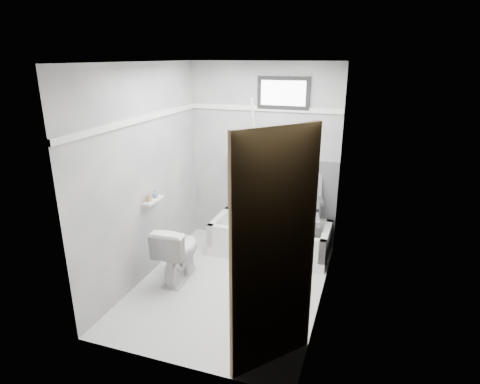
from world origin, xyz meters
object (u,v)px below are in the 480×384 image
at_px(office_chair, 301,213).
at_px(toilet, 178,252).
at_px(bathtub, 270,237).
at_px(soap_bottle_a, 149,197).
at_px(soap_bottle_b, 155,194).
at_px(door, 299,279).

distance_m(office_chair, toilet, 1.60).
relative_size(bathtub, office_chair, 1.60).
bearing_deg(toilet, bathtub, -134.30).
bearing_deg(toilet, office_chair, -143.32).
bearing_deg(soap_bottle_a, bathtub, 40.09).
bearing_deg(bathtub, soap_bottle_a, -139.91).
height_order(office_chair, toilet, office_chair).
xyz_separation_m(bathtub, soap_bottle_b, (-1.16, -0.84, 0.75)).
bearing_deg(bathtub, door, -71.06).
relative_size(bathtub, soap_bottle_b, 17.22).
distance_m(bathtub, office_chair, 0.53).
relative_size(office_chair, soap_bottle_b, 10.76).
relative_size(bathtub, door, 0.75).
bearing_deg(bathtub, toilet, -131.15).
xyz_separation_m(toilet, soap_bottle_a, (-0.32, -0.01, 0.63)).
height_order(bathtub, door, door).
height_order(toilet, soap_bottle_a, soap_bottle_a).
height_order(toilet, door, door).
bearing_deg(office_chair, door, -92.56).
bearing_deg(soap_bottle_b, soap_bottle_a, -90.00).
height_order(door, soap_bottle_a, door).
height_order(toilet, soap_bottle_b, soap_bottle_b).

